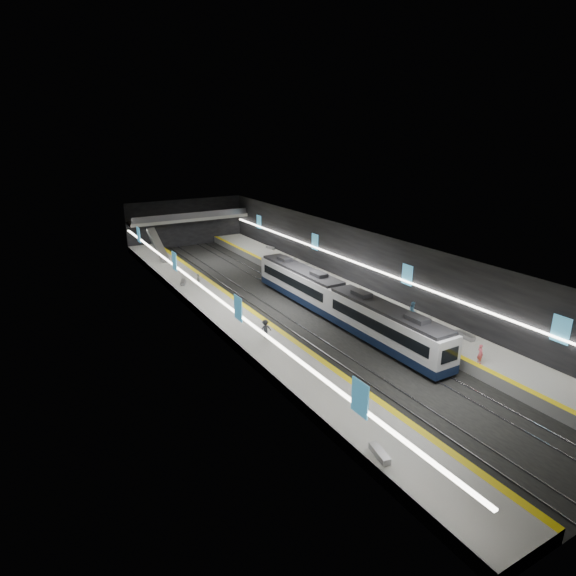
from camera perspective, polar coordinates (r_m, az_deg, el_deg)
ground at (r=54.76m, az=0.19°, el=-2.34°), size 70.00×70.00×0.00m
ceiling at (r=52.45m, az=0.20°, el=5.85°), size 20.00×70.00×0.04m
wall_left at (r=49.40m, az=-9.86°, el=-0.06°), size 0.04×70.00×8.00m
wall_right at (r=58.97m, az=8.61°, el=3.07°), size 0.04×70.00×8.00m
wall_back at (r=84.68m, az=-12.00°, el=7.58°), size 20.00×0.04×8.00m
platform_left at (r=51.45m, az=-7.04°, el=-3.31°), size 5.00×70.00×1.00m
tile_surface_left at (r=51.26m, az=-7.07°, el=-2.78°), size 5.00×70.00×0.02m
tactile_strip_left at (r=52.09m, az=-4.85°, el=-2.34°), size 0.60×70.00×0.02m
platform_right at (r=58.52m, az=6.53°, el=-0.55°), size 5.00×70.00×1.00m
tile_surface_right at (r=58.36m, az=6.55°, el=-0.08°), size 5.00×70.00×0.02m
tactile_strip_right at (r=57.12m, az=4.78°, el=-0.43°), size 0.60×70.00×0.02m
rails at (r=54.74m, az=0.19°, el=-2.29°), size 6.52×70.00×0.12m
train at (r=50.72m, az=5.98°, el=-1.54°), size 2.69×30.04×3.60m
ad_posters at (r=54.15m, az=-0.34°, el=2.43°), size 19.94×53.50×2.20m
cove_light_left at (r=49.52m, az=-9.63°, el=-0.24°), size 0.25×68.60×0.12m
cove_light_right at (r=58.90m, az=8.45°, el=2.85°), size 0.25×68.60×0.12m
mezzanine_bridge at (r=82.56m, az=-11.58°, el=8.06°), size 20.00×3.00×1.50m
escalator at (r=74.37m, az=-15.18°, el=4.97°), size 1.20×7.50×3.92m
bench_left_near at (r=30.49m, az=10.79°, el=-18.73°), size 0.87×1.90×0.45m
bench_left_far at (r=61.12m, az=-12.31°, el=0.68°), size 1.21×1.87×0.45m
bench_right_near at (r=47.46m, az=20.28°, el=-5.35°), size 0.70×1.97×0.47m
bench_right_far at (r=77.09m, az=-2.11°, el=4.79°), size 0.84×1.78×0.42m
passenger_right_a at (r=42.86m, az=21.83°, el=-7.27°), size 0.56×0.70×1.66m
passenger_right_b at (r=50.00m, az=14.58°, el=-2.66°), size 1.18×1.13×1.91m
passenger_left_a at (r=59.78m, az=-10.58°, el=0.95°), size 0.69×0.98×1.55m
passenger_left_b at (r=44.44m, az=-2.70°, el=-4.87°), size 1.21×0.79×1.76m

